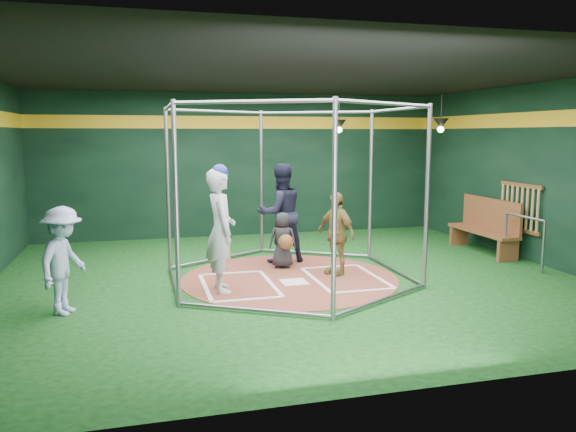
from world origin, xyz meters
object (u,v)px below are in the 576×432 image
object	(u,v)px
umpire	(281,213)
dugout_bench	(486,225)
batter_figure	(221,229)
visitor_leopard	(336,233)

from	to	relation	value
umpire	dugout_bench	distance (m)	4.50
batter_figure	visitor_leopard	size ratio (longest dim) A/B	1.37
batter_figure	visitor_leopard	bearing A→B (deg)	14.78
batter_figure	umpire	distance (m)	2.27
dugout_bench	visitor_leopard	bearing A→B (deg)	-165.18
batter_figure	dugout_bench	bearing A→B (deg)	14.80
umpire	visitor_leopard	bearing A→B (deg)	110.95
visitor_leopard	dugout_bench	distance (m)	3.89
umpire	dugout_bench	xyz separation A→B (m)	(4.48, -0.21, -0.39)
batter_figure	visitor_leopard	xyz separation A→B (m)	(2.15, 0.57, -0.26)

